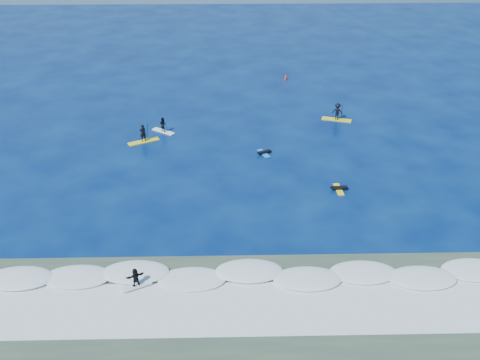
{
  "coord_description": "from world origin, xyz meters",
  "views": [
    {
      "loc": [
        -0.29,
        -38.9,
        24.55
      ],
      "look_at": [
        0.62,
        2.65,
        0.6
      ],
      "focal_mm": 40.0,
      "sensor_mm": 36.0,
      "label": 1
    }
  ],
  "objects_px": {
    "sup_paddler_right": "(337,113)",
    "marker_buoy": "(286,78)",
    "sup_paddler_center": "(163,126)",
    "wave_surfer": "(136,278)",
    "prone_paddler_near": "(339,189)",
    "prone_paddler_far": "(264,153)",
    "sup_paddler_left": "(143,136)"
  },
  "relations": [
    {
      "from": "marker_buoy",
      "to": "prone_paddler_near",
      "type": "bearing_deg",
      "value": -86.2
    },
    {
      "from": "wave_surfer",
      "to": "marker_buoy",
      "type": "distance_m",
      "value": 44.22
    },
    {
      "from": "prone_paddler_far",
      "to": "marker_buoy",
      "type": "height_order",
      "value": "marker_buoy"
    },
    {
      "from": "sup_paddler_center",
      "to": "prone_paddler_far",
      "type": "distance_m",
      "value": 12.03
    },
    {
      "from": "prone_paddler_near",
      "to": "wave_surfer",
      "type": "height_order",
      "value": "wave_surfer"
    },
    {
      "from": "sup_paddler_right",
      "to": "wave_surfer",
      "type": "height_order",
      "value": "sup_paddler_right"
    },
    {
      "from": "sup_paddler_left",
      "to": "marker_buoy",
      "type": "relative_size",
      "value": 4.35
    },
    {
      "from": "sup_paddler_center",
      "to": "wave_surfer",
      "type": "xyz_separation_m",
      "value": [
        0.78,
        -25.34,
        0.12
      ]
    },
    {
      "from": "prone_paddler_near",
      "to": "prone_paddler_far",
      "type": "relative_size",
      "value": 1.03
    },
    {
      "from": "sup_paddler_center",
      "to": "sup_paddler_right",
      "type": "distance_m",
      "value": 19.69
    },
    {
      "from": "sup_paddler_left",
      "to": "prone_paddler_near",
      "type": "xyz_separation_m",
      "value": [
        18.72,
        -10.22,
        -0.58
      ]
    },
    {
      "from": "prone_paddler_near",
      "to": "wave_surfer",
      "type": "relative_size",
      "value": 0.98
    },
    {
      "from": "marker_buoy",
      "to": "wave_surfer",
      "type": "bearing_deg",
      "value": -108.71
    },
    {
      "from": "prone_paddler_near",
      "to": "wave_surfer",
      "type": "distance_m",
      "value": 20.49
    },
    {
      "from": "sup_paddler_right",
      "to": "wave_surfer",
      "type": "bearing_deg",
      "value": -106.15
    },
    {
      "from": "prone_paddler_far",
      "to": "wave_surfer",
      "type": "height_order",
      "value": "wave_surfer"
    },
    {
      "from": "sup_paddler_right",
      "to": "marker_buoy",
      "type": "relative_size",
      "value": 4.56
    },
    {
      "from": "sup_paddler_left",
      "to": "sup_paddler_center",
      "type": "bearing_deg",
      "value": 26.56
    },
    {
      "from": "sup_paddler_left",
      "to": "prone_paddler_far",
      "type": "relative_size",
      "value": 1.67
    },
    {
      "from": "sup_paddler_left",
      "to": "prone_paddler_near",
      "type": "relative_size",
      "value": 1.61
    },
    {
      "from": "sup_paddler_center",
      "to": "prone_paddler_far",
      "type": "xyz_separation_m",
      "value": [
        10.66,
        -5.54,
        -0.58
      ]
    },
    {
      "from": "wave_surfer",
      "to": "marker_buoy",
      "type": "relative_size",
      "value": 2.76
    },
    {
      "from": "sup_paddler_left",
      "to": "wave_surfer",
      "type": "relative_size",
      "value": 1.58
    },
    {
      "from": "sup_paddler_left",
      "to": "sup_paddler_right",
      "type": "xyz_separation_m",
      "value": [
        21.31,
        5.26,
        0.2
      ]
    },
    {
      "from": "sup_paddler_center",
      "to": "prone_paddler_near",
      "type": "relative_size",
      "value": 1.29
    },
    {
      "from": "sup_paddler_right",
      "to": "prone_paddler_near",
      "type": "xyz_separation_m",
      "value": [
        -2.59,
        -15.48,
        -0.77
      ]
    },
    {
      "from": "prone_paddler_far",
      "to": "wave_surfer",
      "type": "bearing_deg",
      "value": 129.0
    },
    {
      "from": "sup_paddler_left",
      "to": "marker_buoy",
      "type": "distance_m",
      "value": 25.37
    },
    {
      "from": "prone_paddler_far",
      "to": "marker_buoy",
      "type": "bearing_deg",
      "value": -35.5
    },
    {
      "from": "sup_paddler_right",
      "to": "prone_paddler_near",
      "type": "height_order",
      "value": "sup_paddler_right"
    },
    {
      "from": "sup_paddler_left",
      "to": "marker_buoy",
      "type": "bearing_deg",
      "value": 21.28
    },
    {
      "from": "prone_paddler_near",
      "to": "wave_surfer",
      "type": "xyz_separation_m",
      "value": [
        -16.13,
        -12.63,
        0.69
      ]
    }
  ]
}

